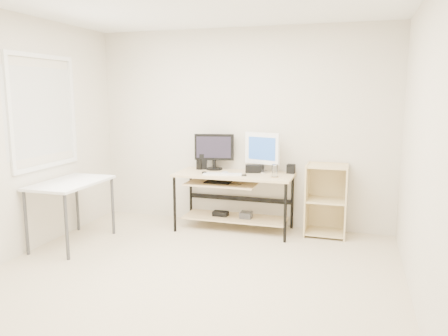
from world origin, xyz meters
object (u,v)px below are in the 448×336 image
desk (232,189)px  white_imac (262,150)px  black_monitor (214,149)px  side_table (71,188)px  shelf_unit (326,199)px  audio_controller (199,164)px

desk → white_imac: 0.64m
desk → white_imac: size_ratio=2.91×
desk → black_monitor: bearing=148.0°
side_table → shelf_unit: (2.83, 1.22, -0.22)m
side_table → shelf_unit: bearing=23.3°
shelf_unit → audio_controller: (-1.68, -0.02, 0.37)m
desk → white_imac: bearing=26.6°
desk → shelf_unit: (1.18, 0.16, -0.09)m
desk → side_table: bearing=-147.3°
shelf_unit → black_monitor: bearing=178.8°
shelf_unit → black_monitor: (-1.48, 0.03, 0.57)m
desk → audio_controller: (-0.50, 0.14, 0.28)m
black_monitor → white_imac: 0.66m
white_imac → audio_controller: 0.88m
desk → audio_controller: audio_controller is taller
desk → side_table: size_ratio=1.50×
shelf_unit → black_monitor: 1.59m
black_monitor → white_imac: size_ratio=1.01×
black_monitor → desk: bearing=-43.7°
black_monitor → side_table: bearing=-148.7°
side_table → black_monitor: size_ratio=1.91×
shelf_unit → white_imac: white_imac is taller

